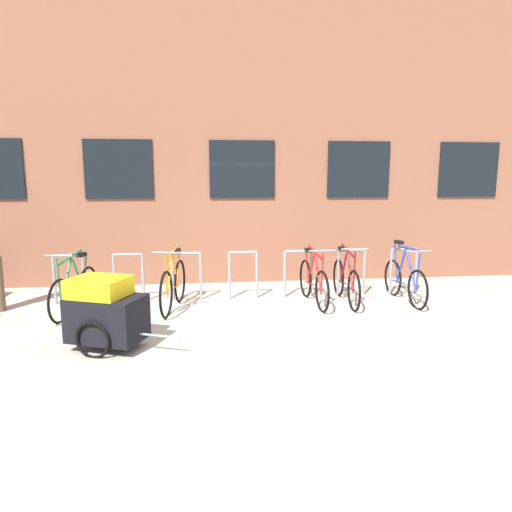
% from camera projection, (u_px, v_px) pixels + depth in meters
% --- Properties ---
extents(ground_plane, '(42.00, 42.00, 0.00)m').
position_uv_depth(ground_plane, '(263.00, 333.00, 6.57)').
color(ground_plane, '#B2ADA0').
extents(storefront_building, '(28.00, 6.04, 6.34)m').
position_uv_depth(storefront_building, '(232.00, 137.00, 12.10)').
color(storefront_building, brown).
rests_on(storefront_building, ground).
extents(bike_rack, '(6.54, 0.05, 0.87)m').
position_uv_depth(bike_rack, '(243.00, 270.00, 8.33)').
color(bike_rack, gray).
rests_on(bike_rack, ground).
extents(bicycle_orange, '(0.47, 1.69, 1.04)m').
position_uv_depth(bicycle_orange, '(173.00, 285.00, 7.71)').
color(bicycle_orange, black).
rests_on(bicycle_orange, ground).
extents(bicycle_green, '(0.50, 1.64, 1.04)m').
position_uv_depth(bicycle_green, '(75.00, 290.00, 7.48)').
color(bicycle_green, black).
rests_on(bicycle_green, ground).
extents(bicycle_red, '(0.44, 1.69, 1.02)m').
position_uv_depth(bicycle_red, '(313.00, 282.00, 8.04)').
color(bicycle_red, black).
rests_on(bicycle_red, ground).
extents(bicycle_blue, '(0.44, 1.63, 1.06)m').
position_uv_depth(bicycle_blue, '(405.00, 280.00, 8.17)').
color(bicycle_blue, black).
rests_on(bicycle_blue, ground).
extents(bicycle_maroon, '(0.44, 1.71, 1.04)m').
position_uv_depth(bicycle_maroon, '(346.00, 281.00, 8.10)').
color(bicycle_maroon, black).
rests_on(bicycle_maroon, ground).
extents(bike_trailer, '(1.46, 0.90, 0.94)m').
position_uv_depth(bike_trailer, '(106.00, 312.00, 5.91)').
color(bike_trailer, black).
rests_on(bike_trailer, ground).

